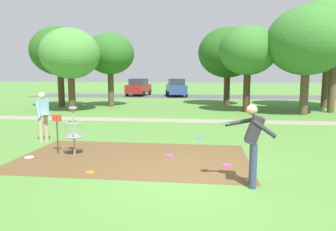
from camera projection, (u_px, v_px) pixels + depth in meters
name	position (u px, v px, depth m)	size (l,w,h in m)	color
ground_plane	(187.00, 180.00, 6.73)	(160.00, 160.00, 0.00)	#518438
dirt_tee_pad	(133.00, 158.00, 8.57)	(6.32, 3.68, 0.01)	brown
disc_golf_basket	(72.00, 129.00, 8.79)	(0.98, 0.58, 1.39)	#9E9EA3
player_foreground_watching	(253.00, 140.00, 6.25)	(1.09, 0.55, 1.71)	#384260
player_throwing	(43.00, 114.00, 10.47)	(0.45, 0.50, 1.71)	tan
frisbee_near_basket	(170.00, 155.00, 8.77)	(0.24, 0.24, 0.02)	#E53D99
frisbee_by_tee	(227.00, 165.00, 7.84)	(0.24, 0.24, 0.02)	#E53D99
frisbee_mid_grass	(90.00, 172.00, 7.26)	(0.21, 0.21, 0.02)	orange
frisbee_far_left	(199.00, 138.00, 11.20)	(0.26, 0.26, 0.02)	#1E93DB
frisbee_far_right	(29.00, 157.00, 8.58)	(0.25, 0.25, 0.02)	white
tree_near_left	(110.00, 54.00, 21.72)	(3.40, 3.40, 5.18)	brown
tree_near_right	(329.00, 33.00, 20.63)	(5.47, 5.47, 7.39)	brown
tree_mid_left	(248.00, 51.00, 18.41)	(3.46, 3.46, 5.20)	#422D1E
tree_mid_center	(307.00, 41.00, 17.08)	(4.48, 4.48, 6.05)	brown
tree_mid_right	(70.00, 54.00, 18.73)	(3.60, 3.60, 5.09)	#4C3823
tree_far_left	(228.00, 53.00, 22.64)	(4.33, 4.33, 5.72)	#4C3823
tree_far_center	(336.00, 38.00, 18.05)	(3.51, 3.51, 5.97)	brown
tree_far_right	(59.00, 51.00, 21.28)	(3.94, 3.94, 5.56)	#4C3823
parking_lot_strip	(202.00, 96.00, 32.05)	(36.00, 6.00, 0.01)	#4C4C51
parked_car_leftmost	(139.00, 87.00, 33.24)	(2.20, 4.31, 1.84)	maroon
parked_car_center_left	(176.00, 87.00, 32.12)	(2.60, 4.47, 1.84)	#2D4784
gravel_path	(198.00, 121.00, 15.31)	(40.00, 1.21, 0.00)	gray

